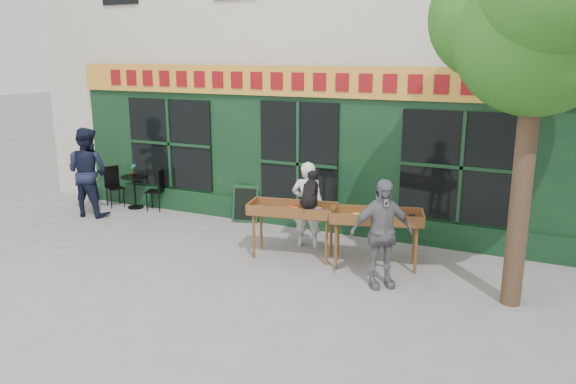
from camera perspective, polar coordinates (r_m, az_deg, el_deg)
name	(u,v)px	position (r m, az deg, el deg)	size (l,w,h in m)	color
ground	(243,264)	(9.79, -4.63, -7.26)	(80.00, 80.00, 0.00)	slate
street_tree	(544,7)	(8.26, 24.54, 16.76)	(3.05, 2.90, 5.60)	#382619
book_cart_center	(293,213)	(9.80, 0.47, -2.12)	(1.59, 0.89, 0.99)	brown
dog	(310,189)	(9.50, 2.27, 0.28)	(0.34, 0.60, 0.60)	black
woman	(308,205)	(10.38, 2.00, -1.30)	(0.59, 0.39, 1.62)	silver
book_cart_right	(376,220)	(9.48, 8.97, -2.85)	(1.62, 1.03, 0.99)	brown
man_right	(381,233)	(8.70, 9.44, -4.17)	(1.00, 0.42, 1.71)	slate
bistro_table	(134,185)	(13.54, -15.33, 0.65)	(0.60, 0.60, 0.76)	black
bistro_chair_left	(113,183)	(13.89, -17.36, 0.90)	(0.49, 0.49, 0.95)	black
bistro_chair_right	(158,187)	(13.20, -13.03, 0.52)	(0.45, 0.45, 0.95)	black
potted_plant	(133,170)	(13.47, -15.43, 2.18)	(0.16, 0.11, 0.30)	gray
man_left	(87,172)	(13.16, -19.71, 1.93)	(0.96, 0.75, 1.97)	black
chalkboard	(245,204)	(12.04, -4.37, -1.21)	(0.59, 0.32, 0.79)	black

